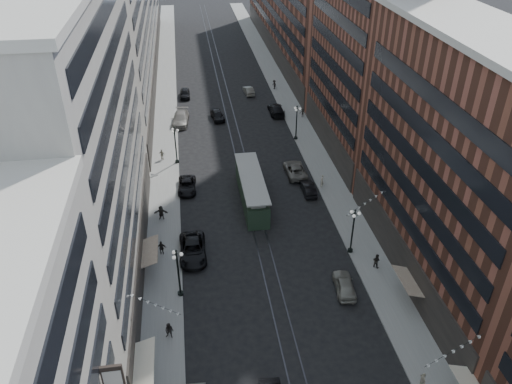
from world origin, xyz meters
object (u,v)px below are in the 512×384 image
lamppost_se_far (353,230)px  car_12 (276,109)px  car_2 (193,250)px  car_10 (308,188)px  car_9 (185,93)px  car_7 (187,186)px  car_14 (249,91)px  pedestrian_extra_1 (162,248)px  streetcar (252,190)px  car_4 (344,285)px  lamppost_sw_far (178,271)px  pedestrian_6 (162,155)px  pedestrian_9 (303,113)px  lamppost_sw_mid (175,144)px  lamppost_se_mid (297,121)px  pedestrian_8 (322,181)px  pedestrian_7 (376,261)px  pedestrian_2 (169,331)px  car_11 (295,169)px  pedestrian_4 (423,380)px  pedestrian_5 (161,212)px  car_8 (181,119)px  car_13 (218,115)px

lamppost_se_far → car_12: size_ratio=0.96×
car_2 → car_10: bearing=35.2°
car_9 → car_7: bearing=-90.2°
car_14 → pedestrian_extra_1: (-15.56, -45.71, 0.29)m
streetcar → car_4: bearing=-68.6°
lamppost_sw_far → pedestrian_6: 28.32m
car_10 → pedestrian_9: 23.84m
streetcar → lamppost_sw_mid: bearing=129.2°
lamppost_se_mid → car_2: 31.18m
lamppost_sw_mid → pedestrian_8: 21.09m
pedestrian_7 → lamppost_sw_mid: bearing=-5.6°
lamppost_sw_far → pedestrian_2: lamppost_sw_far is taller
lamppost_se_far → pedestrian_8: 13.76m
lamppost_se_mid → pedestrian_extra_1: bearing=-128.5°
pedestrian_8 → car_12: bearing=-127.9°
lamppost_se_far → lamppost_se_mid: same height
lamppost_se_mid → car_7: 21.38m
streetcar → pedestrian_9: bearing=63.5°
car_11 → car_2: bearing=46.0°
pedestrian_6 → car_11: bearing=-175.7°
pedestrian_4 → car_10: bearing=6.4°
car_9 → car_12: 18.34m
pedestrian_5 → pedestrian_6: bearing=96.4°
pedestrian_7 → car_10: bearing=-30.7°
pedestrian_6 → pedestrian_8: pedestrian_8 is taller
car_2 → car_11: car_2 is taller
car_7 → car_9: size_ratio=1.10×
pedestrian_6 → pedestrian_9: bearing=-128.5°
lamppost_sw_far → car_12: (17.16, 42.41, -2.26)m
lamppost_se_mid → streetcar: bearing=-119.4°
lamppost_se_mid → car_12: size_ratio=0.96×
lamppost_se_far → pedestrian_6: bearing=130.3°
car_10 → pedestrian_7: size_ratio=2.58×
pedestrian_5 → car_9: bearing=90.6°
lamppost_se_mid → car_9: bearing=129.2°
pedestrian_4 → car_7: size_ratio=0.31×
lamppost_se_far → car_14: size_ratio=1.29×
pedestrian_4 → car_8: car_8 is taller
car_9 → pedestrian_extra_1: (-3.63, -45.85, 0.24)m
lamppost_se_far → pedestrian_5: lamppost_se_far is taller
car_14 → pedestrian_2: bearing=70.6°
lamppost_se_mid → car_14: size_ratio=1.29×
car_8 → car_13: bearing=13.3°
pedestrian_5 → lamppost_se_mid: bearing=48.7°
lamppost_se_far → lamppost_sw_far: bearing=-167.7°
car_12 → pedestrian_extra_1: pedestrian_extra_1 is taller
lamppost_se_mid → lamppost_sw_far: bearing=-119.9°
car_9 → pedestrian_8: size_ratio=2.52×
car_10 → car_14: car_14 is taller
streetcar → pedestrian_8: 9.77m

